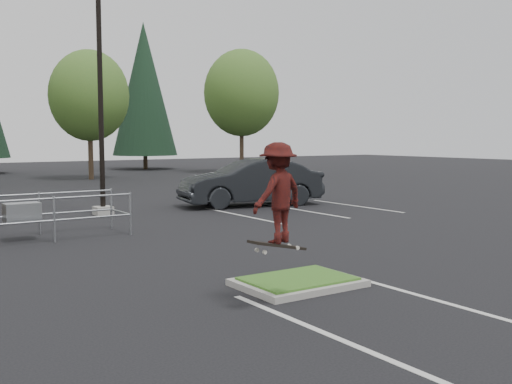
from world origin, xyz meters
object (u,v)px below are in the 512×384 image
light_pole (100,86)px  conif_c (144,89)px  skateboarder (278,194)px  car_r_charc (251,182)px  decid_d (241,96)px  cart_corral (28,212)px  decid_c (89,98)px

light_pole → conif_c: (13.50, 27.50, 2.29)m
light_pole → skateboarder: 13.38m
car_r_charc → conif_c: bearing=176.4°
decid_d → car_r_charc: size_ratio=1.65×
cart_corral → skateboarder: size_ratio=2.43×
conif_c → decid_c: bearing=-129.6°
conif_c → skateboarder: 43.54m
decid_d → conif_c: (-3.99, 9.17, 0.94)m
conif_c → car_r_charc: 29.58m
decid_c → decid_d: bearing=2.4°
cart_corral → car_r_charc: (9.49, 3.50, 0.18)m
cart_corral → decid_d: bearing=46.3°
conif_c → skateboarder: conif_c is taller
decid_c → decid_d: size_ratio=0.89×
car_r_charc → decid_d: bearing=160.0°
light_pole → decid_c: (5.49, 17.83, 0.69)m
light_pole → decid_d: bearing=46.3°
decid_c → light_pole: bearing=-107.1°
skateboarder → cart_corral: bearing=-92.3°
conif_c → skateboarder: size_ratio=7.02×
conif_c → decid_d: bearing=-66.5°
conif_c → cart_corral: 36.31m
decid_c → decid_d: (12.00, 0.50, 0.66)m
decid_d → cart_corral: decid_d is taller
decid_d → conif_c: conif_c is taller
light_pole → conif_c: size_ratio=0.81×
decid_c → car_r_charc: 18.84m
light_pole → car_r_charc: 7.02m
skateboarder → decid_c: bearing=-116.6°
decid_c → cart_corral: bearing=-112.4°
conif_c → skateboarder: bearing=-110.6°
light_pole → cart_corral: 6.53m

